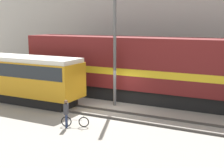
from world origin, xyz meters
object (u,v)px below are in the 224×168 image
(person, at_px, (66,111))
(utility_pole_center, at_px, (115,39))
(streetcar, at_px, (22,76))
(freight_locomotive, at_px, (143,68))
(bicycle, at_px, (75,122))

(person, bearing_deg, utility_pole_center, 87.32)
(person, relative_size, utility_pole_center, 0.17)
(streetcar, bearing_deg, person, -27.68)
(freight_locomotive, distance_m, utility_pole_center, 3.33)
(bicycle, xyz_separation_m, person, (-0.37, -0.30, 0.65))
(streetcar, distance_m, bicycle, 7.34)
(bicycle, relative_size, utility_pole_center, 0.16)
(freight_locomotive, height_order, bicycle, freight_locomotive)
(person, xyz_separation_m, utility_pole_center, (0.26, 5.47, 3.68))
(streetcar, height_order, person, streetcar)
(streetcar, relative_size, person, 5.87)
(streetcar, bearing_deg, bicycle, -24.15)
(utility_pole_center, bearing_deg, streetcar, -160.81)
(utility_pole_center, bearing_deg, freight_locomotive, 61.70)
(freight_locomotive, bearing_deg, person, -100.72)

